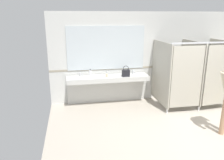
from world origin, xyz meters
TOP-DOWN VIEW (x-y plane):
  - ground_plane at (0.00, 0.00)m, footprint 7.60×5.75m
  - wall_back at (0.00, 2.63)m, footprint 7.60×0.12m
  - wall_back_tile_band at (0.00, 2.57)m, footprint 7.60×0.01m
  - vanity_counter at (-2.07, 2.37)m, footprint 2.46×0.55m
  - mirror_panel at (-2.07, 2.56)m, footprint 2.36×0.02m
  - bathroom_stalls at (0.42, 1.70)m, footprint 2.02×1.34m
  - handbag at (-1.56, 2.14)m, footprint 0.22×0.13m
  - soap_dispenser at (-2.59, 2.45)m, footprint 0.07×0.07m
  - paper_cup at (-2.12, 2.19)m, footprint 0.07×0.07m

SIDE VIEW (x-z plane):
  - ground_plane at x=0.00m, z-range -0.10..0.00m
  - vanity_counter at x=-2.07m, z-range 0.15..1.16m
  - paper_cup at x=-2.12m, z-range 0.90..1.00m
  - soap_dispenser at x=-2.59m, z-range 0.88..1.08m
  - handbag at x=-1.56m, z-range 0.84..1.17m
  - bathroom_stalls at x=0.42m, z-range 0.05..2.02m
  - wall_back_tile_band at x=0.00m, z-range 1.02..1.08m
  - wall_back at x=0.00m, z-range 0.00..2.76m
  - mirror_panel at x=-2.07m, z-range 1.05..2.35m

